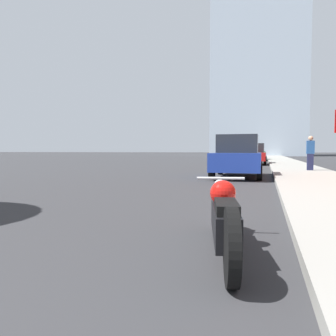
{
  "coord_description": "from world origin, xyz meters",
  "views": [
    {
      "loc": [
        3.42,
        1.08,
        1.11
      ],
      "look_at": [
        1.59,
        7.27,
        0.77
      ],
      "focal_mm": 35.0,
      "sensor_mm": 36.0,
      "label": 1
    }
  ],
  "objects_px": {
    "parked_car_red": "(254,154)",
    "motorcycle": "(224,217)",
    "parked_car_blue": "(238,157)",
    "pedestrian": "(310,153)",
    "parked_car_green": "(256,153)"
  },
  "relations": [
    {
      "from": "parked_car_red",
      "to": "parked_car_blue",
      "type": "bearing_deg",
      "value": -90.32
    },
    {
      "from": "parked_car_blue",
      "to": "parked_car_green",
      "type": "height_order",
      "value": "parked_car_green"
    },
    {
      "from": "parked_car_red",
      "to": "motorcycle",
      "type": "bearing_deg",
      "value": -88.28
    },
    {
      "from": "parked_car_red",
      "to": "pedestrian",
      "type": "distance_m",
      "value": 9.99
    },
    {
      "from": "motorcycle",
      "to": "parked_car_green",
      "type": "xyz_separation_m",
      "value": [
        -0.55,
        34.71,
        0.48
      ]
    },
    {
      "from": "parked_car_blue",
      "to": "pedestrian",
      "type": "relative_size",
      "value": 2.64
    },
    {
      "from": "pedestrian",
      "to": "parked_car_green",
      "type": "bearing_deg",
      "value": 98.47
    },
    {
      "from": "parked_car_green",
      "to": "pedestrian",
      "type": "bearing_deg",
      "value": -85.43
    },
    {
      "from": "parked_car_green",
      "to": "pedestrian",
      "type": "height_order",
      "value": "pedestrian"
    },
    {
      "from": "parked_car_blue",
      "to": "parked_car_green",
      "type": "xyz_separation_m",
      "value": [
        0.1,
        24.34,
        0.01
      ]
    },
    {
      "from": "parked_car_red",
      "to": "pedestrian",
      "type": "relative_size",
      "value": 2.71
    },
    {
      "from": "parked_car_green",
      "to": "pedestrian",
      "type": "relative_size",
      "value": 2.58
    },
    {
      "from": "pedestrian",
      "to": "parked_car_red",
      "type": "bearing_deg",
      "value": 107.49
    },
    {
      "from": "parked_car_blue",
      "to": "parked_car_red",
      "type": "bearing_deg",
      "value": 88.67
    },
    {
      "from": "motorcycle",
      "to": "parked_car_red",
      "type": "relative_size",
      "value": 0.53
    }
  ]
}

